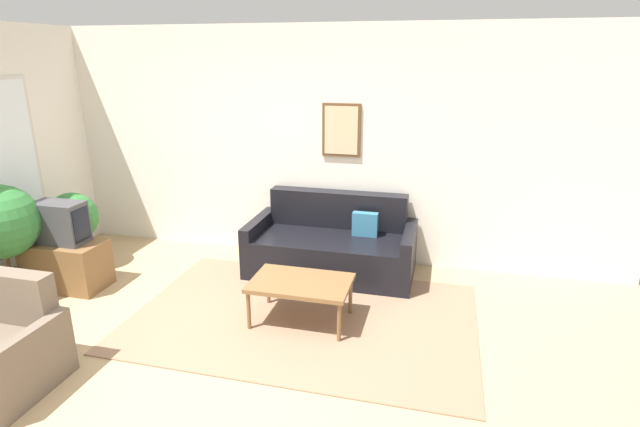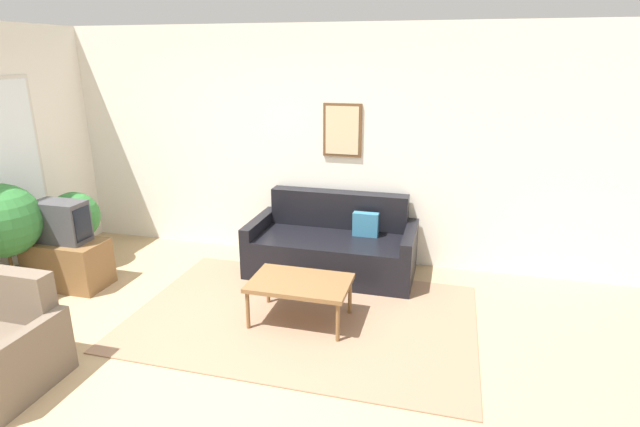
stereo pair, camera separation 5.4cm
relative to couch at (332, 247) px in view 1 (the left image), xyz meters
The scene contains 9 objects.
ground_plane 2.23m from the couch, 109.31° to the right, with size 16.00×16.00×0.00m, color tan.
area_rug 1.13m from the couch, 91.32° to the right, with size 3.17×2.11×0.01m.
wall_back 1.36m from the couch, 147.18° to the left, with size 8.00×0.09×2.70m.
couch is the anchor object (origin of this frame).
coffee_table 1.17m from the couch, 91.24° to the right, with size 0.91×0.59×0.41m.
tv_stand 2.85m from the couch, 157.80° to the right, with size 0.82×0.45×0.50m.
tv 2.88m from the couch, 157.78° to the right, with size 0.53×0.28×0.43m.
potted_plant_tall 3.38m from the couch, 155.48° to the right, with size 0.74×0.74×1.17m.
potted_plant_by_window 2.96m from the couch, 167.88° to the right, with size 0.56×0.56×0.89m.
Camera 1 is at (1.89, -3.03, 2.37)m, focal length 28.00 mm.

